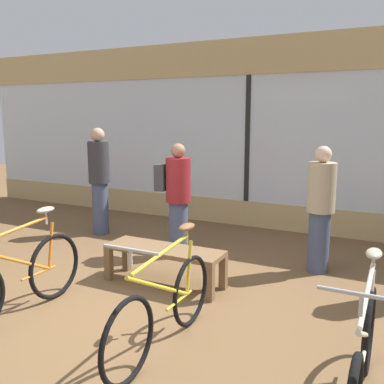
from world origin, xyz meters
name	(u,v)px	position (x,y,z in m)	size (l,w,h in m)	color
ground_plane	(120,310)	(0.00, 0.00, 0.00)	(24.00, 24.00, 0.00)	brown
shop_back_wall	(248,133)	(0.00, 3.76, 1.64)	(12.00, 0.08, 3.20)	tan
bicycle_left	(18,278)	(-0.79, -0.53, 0.39)	(0.46, 1.70, 1.03)	black
bicycle_right	(165,306)	(0.77, -0.42, 0.38)	(0.46, 1.67, 1.01)	black
bicycle_far_right	(362,359)	(2.31, -0.50, 0.38)	(0.46, 1.71, 1.02)	black
display_bench	(164,254)	(0.06, 0.79, 0.36)	(1.40, 0.44, 0.44)	brown
customer_by_window	(177,196)	(-0.31, 1.78, 0.84)	(0.52, 0.39, 1.56)	#424C6B
customer_mid_floor	(320,208)	(1.57, 2.01, 0.82)	(0.42, 0.42, 1.57)	#424C6B
customer_near_bench	(99,179)	(-1.98, 2.20, 0.92)	(0.44, 0.44, 1.74)	#424C6B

